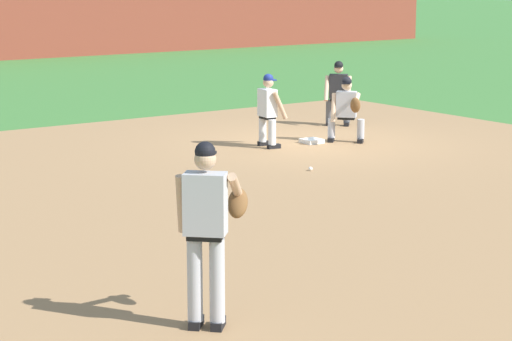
% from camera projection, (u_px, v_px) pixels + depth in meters
% --- Properties ---
extents(ground_plane, '(160.00, 160.00, 0.00)m').
position_uv_depth(ground_plane, '(312.00, 143.00, 20.22)').
color(ground_plane, '#3D7533').
extents(infield_dirt_patch, '(18.00, 18.00, 0.01)m').
position_uv_depth(infield_dirt_patch, '(277.00, 203.00, 14.99)').
color(infield_dirt_patch, '#9E754C').
rests_on(infield_dirt_patch, ground).
extents(first_base_bag, '(0.38, 0.38, 0.09)m').
position_uv_depth(first_base_bag, '(312.00, 141.00, 20.21)').
color(first_base_bag, white).
rests_on(first_base_bag, ground).
extents(baseball, '(0.07, 0.07, 0.07)m').
position_uv_depth(baseball, '(310.00, 169.00, 17.43)').
color(baseball, white).
rests_on(baseball, ground).
extents(pitcher, '(0.85, 0.55, 1.86)m').
position_uv_depth(pitcher, '(208.00, 223.00, 9.58)').
color(pitcher, black).
rests_on(pitcher, ground).
extents(first_baseman, '(0.75, 1.08, 1.34)m').
position_uv_depth(first_baseman, '(347.00, 107.00, 20.14)').
color(first_baseman, black).
rests_on(first_baseman, ground).
extents(baserunner, '(0.49, 0.63, 1.46)m').
position_uv_depth(baserunner, '(268.00, 108.00, 19.61)').
color(baserunner, black).
rests_on(baserunner, ground).
extents(umpire, '(0.67, 0.67, 1.46)m').
position_uv_depth(umpire, '(338.00, 91.00, 22.36)').
color(umpire, black).
rests_on(umpire, ground).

